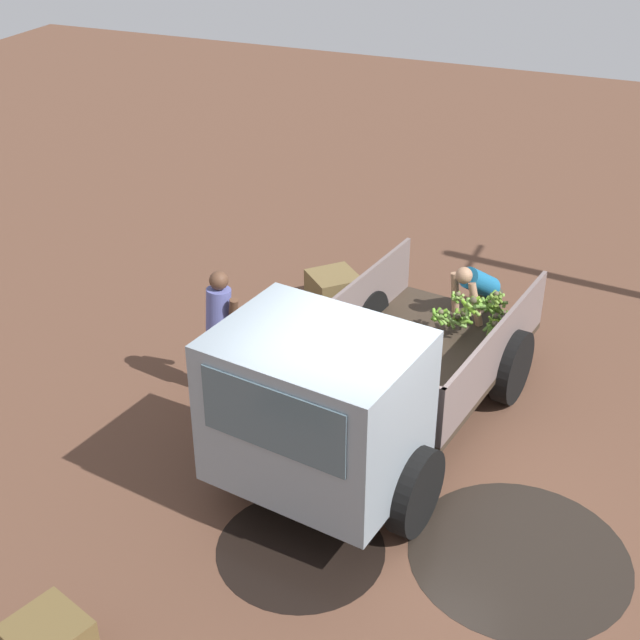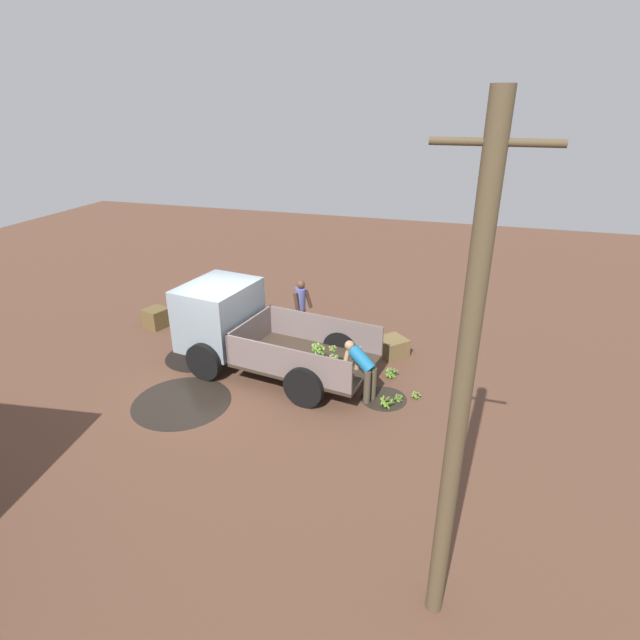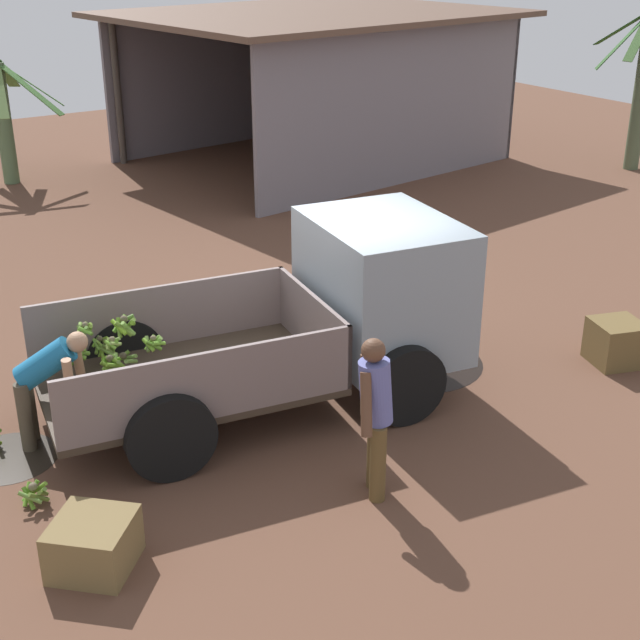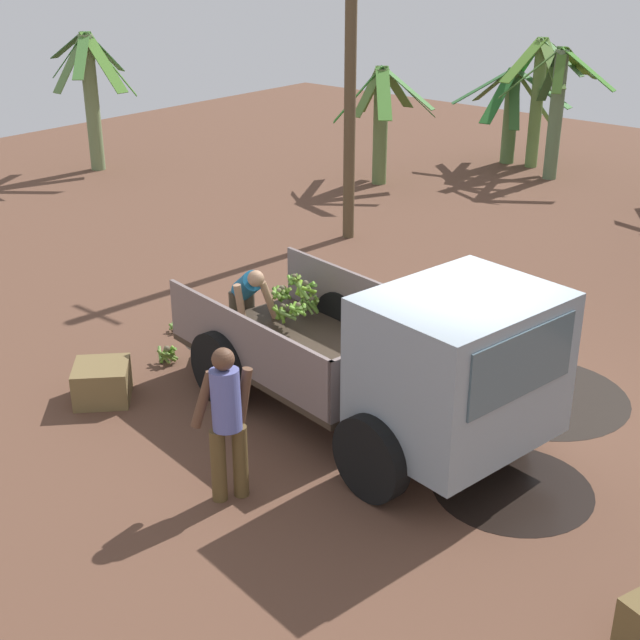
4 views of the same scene
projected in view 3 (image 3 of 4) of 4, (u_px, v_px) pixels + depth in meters
name	position (u px, v px, depth m)	size (l,w,h in m)	color
ground	(322.00, 370.00, 11.01)	(36.00, 36.00, 0.00)	brown
mud_patch_0	(8.00, 458.00, 9.18)	(1.02, 1.02, 0.01)	black
mud_patch_1	(286.00, 321.00, 12.36)	(2.15, 2.15, 0.01)	black
mud_patch_2	(417.00, 362.00, 11.20)	(1.65, 1.65, 0.01)	black
cargo_truck	(344.00, 305.00, 10.17)	(4.90, 2.74, 2.00)	#392D22
warehouse_shed	(327.00, 52.00, 20.25)	(9.00, 7.54, 3.33)	slate
banana_palm_4	(3.00, 118.00, 18.54)	(2.34, 2.48, 2.56)	#57724D
person_foreground_visitor	(375.00, 410.00, 8.26)	(0.53, 0.59, 1.64)	brown
person_worker_loading	(45.00, 379.00, 9.17)	(0.83, 0.68, 1.26)	#4A4131
banana_bunch_on_ground_0	(35.00, 493.00, 8.39)	(0.31, 0.31, 0.25)	brown
wooden_crate_0	(93.00, 544.00, 7.54)	(0.65, 0.65, 0.46)	brown
wooden_crate_1	(616.00, 342.00, 11.10)	(0.59, 0.59, 0.55)	brown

